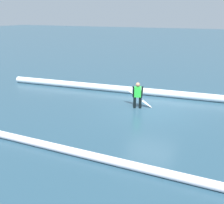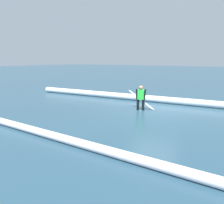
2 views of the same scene
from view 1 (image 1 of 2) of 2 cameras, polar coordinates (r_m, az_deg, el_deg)
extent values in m
plane|color=#27495C|center=(13.96, 8.30, -1.56)|extent=(156.59, 156.59, 0.00)
cylinder|color=black|center=(14.02, 4.69, -0.08)|extent=(0.14, 0.14, 0.59)
cylinder|color=black|center=(14.02, 5.84, -0.12)|extent=(0.14, 0.14, 0.59)
cube|color=#2DD83F|center=(13.85, 5.33, 2.10)|extent=(0.39, 0.30, 0.53)
sphere|color=#AB7A5B|center=(13.76, 5.37, 3.58)|extent=(0.22, 0.22, 0.22)
cylinder|color=black|center=(13.86, 4.44, 2.12)|extent=(0.09, 0.14, 0.58)
cylinder|color=black|center=(13.85, 6.22, 2.07)|extent=(0.09, 0.22, 0.58)
ellipsoid|color=white|center=(14.27, 5.31, 1.11)|extent=(1.59, 0.32, 1.03)
ellipsoid|color=blue|center=(14.27, 5.31, 1.13)|extent=(1.28, 0.14, 0.84)
cylinder|color=white|center=(16.16, 10.85, 1.77)|extent=(20.39, 2.03, 0.41)
cylinder|color=white|center=(10.07, -12.60, -8.91)|extent=(24.13, 0.44, 0.27)
camera|label=2|loc=(3.07, 27.44, -22.98)|focal=33.92mm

